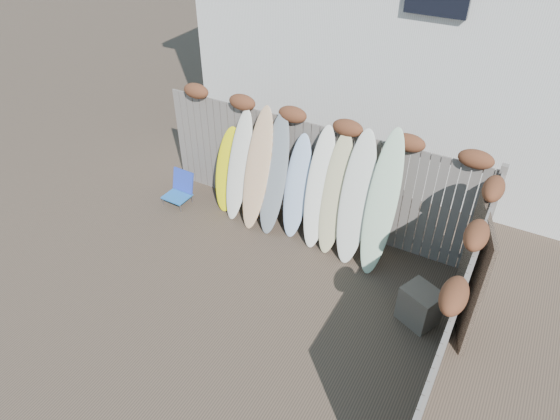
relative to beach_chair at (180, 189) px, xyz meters
The scene contains 15 objects.
ground 3.04m from the beach_chair, 33.86° to the right, with size 80.00×80.00×0.00m, color #493A2D.
back_fence 2.81m from the beach_chair, 15.34° to the left, with size 6.05×0.28×2.24m.
right_fence 5.76m from the beach_chair, 14.60° to the right, with size 0.28×4.40×2.24m.
beach_chair is the anchor object (origin of this frame).
wooden_crate 5.06m from the beach_chair, ahead, with size 0.52×0.44×0.61m, color brown.
lattice_panel 5.60m from the beach_chair, ahead, with size 0.05×1.31×1.97m, color #4E392F.
surfboard_0 1.12m from the beach_chair, 21.34° to the left, with size 0.54×0.07×1.68m, color #FFF20C.
surfboard_1 1.46m from the beach_chair, 13.42° to the left, with size 0.46×0.07×2.13m, color white.
surfboard_2 1.86m from the beach_chair, ahead, with size 0.50×0.07×2.31m, color #FFCB79.
surfboard_3 2.15m from the beach_chair, ahead, with size 0.48×0.07×2.24m, color gray.
surfboard_4 2.50m from the beach_chair, ahead, with size 0.45×0.07×1.92m, color #A9C5EA.
surfboard_5 2.95m from the beach_chair, ahead, with size 0.45×0.07×2.20m, color white.
surfboard_6 3.24m from the beach_chair, ahead, with size 0.46×0.07×2.18m, color beige.
surfboard_7 3.63m from the beach_chair, ahead, with size 0.52×0.07×2.33m, color silver.
surfboard_8 4.07m from the beach_chair, ahead, with size 0.49×0.07×2.48m, color #BCE0B9.
Camera 1 is at (3.12, -4.44, 5.83)m, focal length 32.00 mm.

